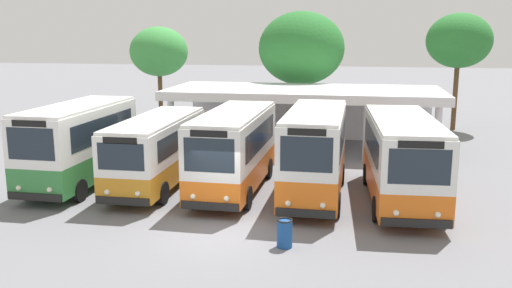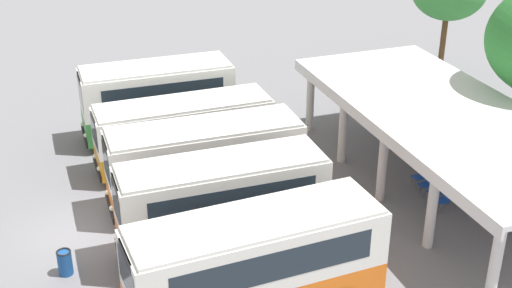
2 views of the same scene
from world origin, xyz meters
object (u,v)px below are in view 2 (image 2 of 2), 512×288
Objects in this scene: city_bus_middle_cream at (205,161)px; waiting_chair_end_by_column at (420,175)px; city_bus_fourth_amber at (222,203)px; waiting_chair_middle_seat at (436,191)px; city_bus_fifth_blue at (256,261)px; city_bus_second_in_row at (184,131)px; waiting_chair_fourth_seat at (444,199)px; city_bus_nearest_orange at (157,98)px; litter_bin_apron at (65,262)px; waiting_chair_second_from_end at (427,183)px.

waiting_chair_end_by_column is (1.68, 8.56, -1.32)m from city_bus_middle_cream.
waiting_chair_middle_seat is (-0.38, 8.82, -1.42)m from city_bus_fourth_amber.
city_bus_fourth_amber is 0.90× the size of city_bus_fifth_blue.
city_bus_fourth_amber is at bearing -79.39° from waiting_chair_end_by_column.
city_bus_fourth_amber reaches higher than city_bus_second_in_row.
city_bus_fourth_amber is at bearing -91.77° from waiting_chair_fourth_seat.
waiting_chair_fourth_seat is at bearing -4.38° from waiting_chair_end_by_column.
city_bus_second_in_row is at bearing 177.97° from city_bus_fifth_blue.
city_bus_nearest_orange is at bearing -139.54° from waiting_chair_fourth_seat.
litter_bin_apron is at bearing -125.85° from city_bus_fifth_blue.
city_bus_nearest_orange is 0.88× the size of city_bus_fifth_blue.
city_bus_nearest_orange is at bearing -179.85° from city_bus_fifth_blue.
waiting_chair_end_by_column is at bearing 176.44° from waiting_chair_middle_seat.
waiting_chair_end_by_column is 1.00× the size of waiting_chair_second_from_end.
waiting_chair_fourth_seat is (-3.07, 8.75, -1.31)m from city_bus_fifth_blue.
city_bus_nearest_orange is 10.03m from city_bus_fourth_amber.
city_bus_fourth_amber is 8.37× the size of waiting_chair_end_by_column.
city_bus_nearest_orange reaches higher than waiting_chair_second_from_end.
waiting_chair_second_from_end is at bearing 116.37° from city_bus_fifth_blue.
city_bus_fourth_amber is 8.37× the size of waiting_chair_middle_seat.
waiting_chair_middle_seat is at bearing 70.71° from city_bus_middle_cream.
waiting_chair_fourth_seat is at bearing 109.35° from city_bus_fifth_blue.
city_bus_second_in_row is 8.79× the size of waiting_chair_fourth_seat.
city_bus_fourth_amber is 8.98m from waiting_chair_second_from_end.
city_bus_second_in_row is at bearing 6.65° from city_bus_nearest_orange.
waiting_chair_second_from_end is 1.00× the size of waiting_chair_middle_seat.
city_bus_fourth_amber is 8.00× the size of litter_bin_apron.
litter_bin_apron reaches higher than waiting_chair_second_from_end.
waiting_chair_middle_seat is (-3.72, 8.82, -1.31)m from city_bus_fifth_blue.
city_bus_fourth_amber is 9.17m from waiting_chair_end_by_column.
city_bus_fourth_amber is 5.55m from litter_bin_apron.
waiting_chair_second_from_end is at bearing -8.09° from waiting_chair_end_by_column.
city_bus_middle_cream reaches higher than city_bus_fifth_blue.
waiting_chair_second_from_end is (0.65, -0.09, 0.00)m from waiting_chair_end_by_column.
city_bus_nearest_orange is at bearing -133.11° from waiting_chair_end_by_column.
waiting_chair_end_by_column is 0.65m from waiting_chair_second_from_end.
waiting_chair_second_from_end and waiting_chair_fourth_seat have the same top height.
city_bus_second_in_row is 3.35m from city_bus_middle_cream.
waiting_chair_end_by_column is (5.02, 8.54, -1.14)m from city_bus_second_in_row.
city_bus_fourth_amber reaches higher than city_bus_middle_cream.
waiting_chair_fourth_seat is at bearing -2.51° from waiting_chair_second_from_end.
litter_bin_apron is (-0.13, -14.15, -0.07)m from waiting_chair_middle_seat.
city_bus_nearest_orange reaches higher than waiting_chair_middle_seat.
waiting_chair_end_by_column and waiting_chair_fourth_seat have the same top height.
city_bus_middle_cream is 8.82m from waiting_chair_end_by_column.
waiting_chair_fourth_seat is 14.10m from litter_bin_apron.
waiting_chair_end_by_column is at bearing 175.62° from waiting_chair_fourth_seat.
city_bus_nearest_orange is at bearing 150.89° from litter_bin_apron.
city_bus_fourth_amber reaches higher than waiting_chair_fourth_seat.
city_bus_fourth_amber is (6.68, -0.36, 0.27)m from city_bus_second_in_row.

